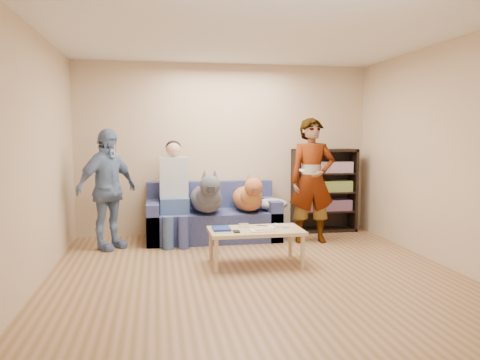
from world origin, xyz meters
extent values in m
plane|color=olive|center=(0.00, 0.00, 0.00)|extent=(5.00, 5.00, 0.00)
plane|color=white|center=(0.00, 0.00, 2.60)|extent=(5.00, 5.00, 0.00)
plane|color=tan|center=(0.00, 2.50, 1.30)|extent=(4.50, 0.00, 4.50)
plane|color=tan|center=(0.00, -2.50, 1.30)|extent=(4.50, 0.00, 4.50)
plane|color=tan|center=(-2.25, 0.00, 1.30)|extent=(0.00, 5.00, 5.00)
plane|color=tan|center=(2.25, 0.00, 1.30)|extent=(0.00, 5.00, 5.00)
ellipsoid|color=#A7A6AB|center=(0.61, 1.95, 0.51)|extent=(0.48, 0.40, 0.17)
imported|color=gray|center=(1.11, 1.64, 0.88)|extent=(0.67, 0.47, 1.76)
imported|color=#7286B6|center=(-1.70, 1.74, 0.80)|extent=(0.95, 0.94, 1.61)
cube|color=white|center=(0.91, 1.44, 1.04)|extent=(0.07, 0.13, 0.03)
cube|color=navy|center=(-0.31, 0.70, 0.43)|extent=(0.20, 0.26, 0.03)
cube|color=white|center=(0.14, 0.55, 0.43)|extent=(0.26, 0.20, 0.02)
cube|color=#C0B79A|center=(0.17, 0.57, 0.44)|extent=(0.22, 0.17, 0.01)
cube|color=silver|center=(-0.03, 0.77, 0.45)|extent=(0.11, 0.06, 0.05)
cube|color=white|center=(0.37, 0.75, 0.43)|extent=(0.04, 0.13, 0.03)
cube|color=white|center=(0.45, 0.67, 0.43)|extent=(0.09, 0.06, 0.03)
cylinder|color=white|center=(0.29, 0.63, 0.43)|extent=(0.07, 0.07, 0.02)
cylinder|color=white|center=(0.29, 0.71, 0.43)|extent=(0.07, 0.07, 0.02)
cylinder|color=orange|center=(0.07, 0.49, 0.42)|extent=(0.13, 0.06, 0.01)
cylinder|color=black|center=(0.21, 0.83, 0.42)|extent=(0.13, 0.08, 0.01)
cube|color=black|center=(-0.16, 0.53, 0.43)|extent=(0.07, 0.12, 0.02)
cube|color=#515B93|center=(-0.25, 2.05, 0.21)|extent=(1.90, 0.85, 0.42)
cube|color=#515B93|center=(-0.25, 2.38, 0.62)|extent=(1.90, 0.18, 0.40)
cube|color=#515B93|center=(-1.11, 2.05, 0.29)|extent=(0.18, 0.85, 0.58)
cube|color=#515B93|center=(0.61, 2.05, 0.29)|extent=(0.18, 0.85, 0.58)
cube|color=#435F94|center=(-0.81, 1.97, 0.53)|extent=(0.40, 0.38, 0.22)
cylinder|color=#3B5983|center=(-0.91, 1.55, 0.21)|extent=(0.14, 0.14, 0.47)
cylinder|color=#3F488B|center=(-0.71, 1.55, 0.21)|extent=(0.14, 0.14, 0.47)
cube|color=silver|center=(-0.81, 2.07, 0.92)|extent=(0.40, 0.24, 0.58)
sphere|color=tan|center=(-0.81, 2.07, 1.32)|extent=(0.21, 0.21, 0.21)
ellipsoid|color=black|center=(-0.81, 2.10, 1.35)|extent=(0.22, 0.22, 0.19)
ellipsoid|color=#51535C|center=(-0.36, 1.94, 0.62)|extent=(0.45, 0.94, 0.39)
sphere|color=#50515A|center=(-0.36, 1.62, 0.71)|extent=(0.34, 0.34, 0.34)
sphere|color=#53565F|center=(-0.36, 1.44, 0.86)|extent=(0.27, 0.27, 0.27)
cube|color=black|center=(-0.36, 1.32, 0.82)|extent=(0.09, 0.13, 0.08)
cone|color=#4B4E55|center=(-0.43, 1.47, 1.01)|extent=(0.09, 0.09, 0.13)
cone|color=#50525B|center=(-0.29, 1.47, 1.01)|extent=(0.09, 0.09, 0.13)
cylinder|color=#45494F|center=(-0.36, 2.37, 0.58)|extent=(0.05, 0.31, 0.18)
ellipsoid|color=#BF613A|center=(0.24, 1.97, 0.60)|extent=(0.41, 0.85, 0.36)
sphere|color=#C6753C|center=(0.24, 1.67, 0.68)|extent=(0.31, 0.31, 0.31)
sphere|color=#B56C37|center=(0.24, 1.51, 0.82)|extent=(0.25, 0.25, 0.25)
cube|color=brown|center=(0.24, 1.40, 0.79)|extent=(0.08, 0.12, 0.07)
cone|color=#B15E36|center=(0.18, 1.54, 0.95)|extent=(0.08, 0.08, 0.12)
cone|color=#C8873D|center=(0.31, 1.54, 0.95)|extent=(0.08, 0.08, 0.12)
cylinder|color=#AC6934|center=(0.24, 2.36, 0.56)|extent=(0.05, 0.28, 0.16)
cube|color=#CDB57E|center=(0.09, 0.65, 0.40)|extent=(1.10, 0.60, 0.04)
cylinder|color=tan|center=(-0.41, 0.40, 0.19)|extent=(0.05, 0.05, 0.38)
cylinder|color=#D0BD80|center=(0.59, 0.40, 0.19)|extent=(0.05, 0.05, 0.38)
cylinder|color=tan|center=(-0.41, 0.90, 0.19)|extent=(0.05, 0.05, 0.38)
cylinder|color=#D3BF81|center=(0.59, 0.90, 0.19)|extent=(0.05, 0.05, 0.38)
cube|color=black|center=(1.07, 2.32, 0.65)|extent=(0.04, 0.34, 1.30)
cube|color=black|center=(2.03, 2.32, 0.65)|extent=(0.04, 0.34, 1.30)
cube|color=black|center=(1.55, 2.32, 1.28)|extent=(1.00, 0.34, 0.04)
cube|color=black|center=(1.55, 2.32, 0.02)|extent=(1.00, 0.34, 0.04)
cube|color=black|center=(1.55, 2.48, 0.65)|extent=(1.00, 0.02, 1.30)
cube|color=black|center=(1.55, 2.32, 0.32)|extent=(0.94, 0.32, 0.03)
cube|color=black|center=(1.55, 2.32, 0.62)|extent=(0.94, 0.32, 0.02)
cube|color=black|center=(1.55, 2.32, 0.92)|extent=(0.94, 0.32, 0.02)
cube|color=#B23333|center=(1.55, 2.30, 0.42)|extent=(0.84, 0.24, 0.17)
cube|color=gold|center=(1.55, 2.30, 0.72)|extent=(0.84, 0.24, 0.17)
cube|color=#994C99|center=(1.55, 2.30, 1.02)|extent=(0.84, 0.24, 0.17)
camera|label=1|loc=(-1.05, -4.64, 1.54)|focal=35.00mm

